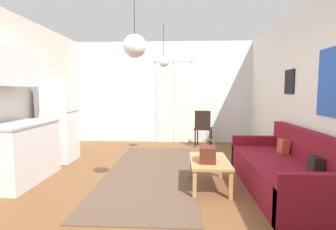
# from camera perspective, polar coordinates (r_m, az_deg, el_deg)

# --- Properties ---
(ground_plane) EXTENTS (5.29, 7.63, 0.10)m
(ground_plane) POSITION_cam_1_polar(r_m,az_deg,el_deg) (3.65, -4.89, -17.80)
(ground_plane) COLOR brown
(wall_back) EXTENTS (4.89, 0.13, 2.70)m
(wall_back) POSITION_cam_1_polar(r_m,az_deg,el_deg) (6.91, -0.92, 5.06)
(wall_back) COLOR silver
(wall_back) RESTS_ON ground_plane
(wall_right) EXTENTS (0.12, 7.23, 2.70)m
(wall_right) POSITION_cam_1_polar(r_m,az_deg,el_deg) (3.85, 33.09, 4.00)
(wall_right) COLOR white
(wall_right) RESTS_ON ground_plane
(area_rug) EXTENTS (1.47, 3.57, 0.01)m
(area_rug) POSITION_cam_1_polar(r_m,az_deg,el_deg) (4.47, -3.81, -12.63)
(area_rug) COLOR brown
(area_rug) RESTS_ON ground_plane
(couch) EXTENTS (0.90, 2.19, 0.84)m
(couch) POSITION_cam_1_polar(r_m,az_deg,el_deg) (3.99, 25.02, -11.41)
(couch) COLOR maroon
(couch) RESTS_ON ground_plane
(coffee_table) EXTENTS (0.54, 0.91, 0.40)m
(coffee_table) POSITION_cam_1_polar(r_m,az_deg,el_deg) (3.77, 9.25, -10.67)
(coffee_table) COLOR #B27F4C
(coffee_table) RESTS_ON ground_plane
(bamboo_vase) EXTENTS (0.09, 0.09, 0.40)m
(bamboo_vase) POSITION_cam_1_polar(r_m,az_deg,el_deg) (3.80, 8.74, -8.27)
(bamboo_vase) COLOR #47704C
(bamboo_vase) RESTS_ON coffee_table
(handbag) EXTENTS (0.25, 0.31, 0.33)m
(handbag) POSITION_cam_1_polar(r_m,az_deg,el_deg) (3.61, 8.92, -8.71)
(handbag) COLOR #512319
(handbag) RESTS_ON coffee_table
(refrigerator) EXTENTS (0.63, 0.59, 1.63)m
(refrigerator) POSITION_cam_1_polar(r_m,az_deg,el_deg) (5.46, -23.53, -1.04)
(refrigerator) COLOR white
(refrigerator) RESTS_ON ground_plane
(kitchen_counter) EXTENTS (0.62, 1.27, 2.02)m
(kitchen_counter) POSITION_cam_1_polar(r_m,az_deg,el_deg) (4.47, -30.61, -3.53)
(kitchen_counter) COLOR silver
(kitchen_counter) RESTS_ON ground_plane
(accent_chair) EXTENTS (0.50, 0.49, 0.91)m
(accent_chair) POSITION_cam_1_polar(r_m,az_deg,el_deg) (6.33, 7.93, -2.57)
(accent_chair) COLOR black
(accent_chair) RESTS_ON ground_plane
(pendant_lamp_near) EXTENTS (0.27, 0.27, 0.92)m
(pendant_lamp_near) POSITION_cam_1_polar(r_m,az_deg,el_deg) (3.09, -7.52, 15.14)
(pendant_lamp_near) COLOR black
(pendant_lamp_far) EXTENTS (0.22, 0.22, 0.85)m
(pendant_lamp_far) POSITION_cam_1_polar(r_m,az_deg,el_deg) (5.08, -1.00, 11.99)
(pendant_lamp_far) COLOR black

